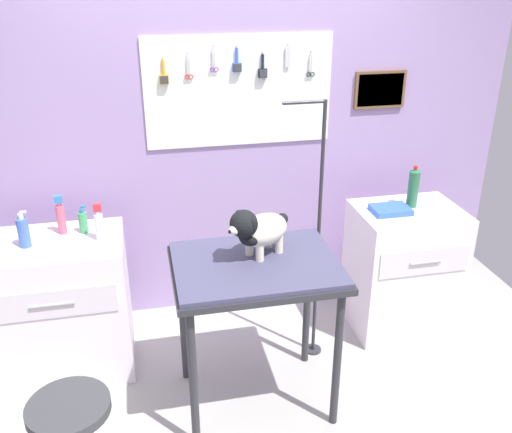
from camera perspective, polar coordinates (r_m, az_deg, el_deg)
ground at (r=3.38m, az=1.07°, el=-20.01°), size 4.40×4.00×0.04m
rear_wall_panel at (r=3.85m, az=-3.06°, el=6.53°), size 4.00×0.11×2.30m
grooming_table at (r=3.00m, az=-0.01°, el=-6.30°), size 0.88×0.67×0.91m
grooming_arm at (r=3.42m, az=6.15°, el=-2.96°), size 0.29×0.11×1.66m
dog at (r=2.93m, az=0.21°, el=-1.33°), size 0.39×0.31×0.29m
counter_left at (r=3.67m, az=-19.05°, el=-8.51°), size 0.80×0.58×0.87m
cabinet_right at (r=3.98m, az=14.63°, el=-5.11°), size 0.68×0.54×0.87m
stool at (r=2.75m, az=-18.22°, el=-19.19°), size 0.36×0.36×0.61m
conditioner_bottle at (r=3.49m, az=-17.09°, el=-0.51°), size 0.05×0.05×0.17m
detangler_spray at (r=3.51m, az=-19.14°, el=-0.06°), size 0.05×0.05×0.24m
shampoo_bottle at (r=3.43m, az=-22.47°, el=-1.46°), size 0.07×0.06×0.22m
spray_bottle_short at (r=3.36m, az=-15.58°, el=-0.79°), size 0.05×0.05×0.23m
soda_bottle at (r=3.80m, az=15.62°, el=2.82°), size 0.07×0.07×0.28m
supply_tray at (r=3.72m, az=13.46°, el=0.68°), size 0.24×0.18×0.04m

